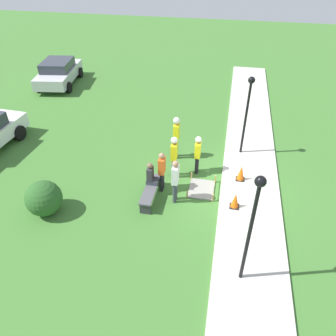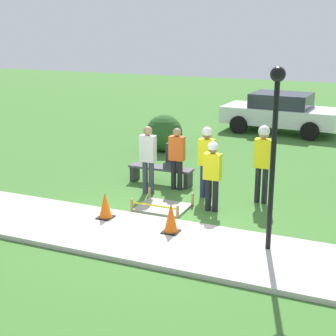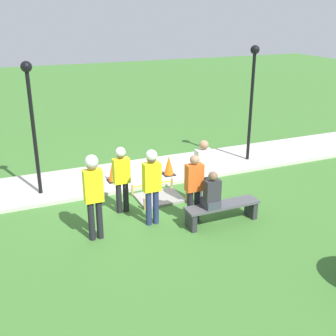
# 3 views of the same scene
# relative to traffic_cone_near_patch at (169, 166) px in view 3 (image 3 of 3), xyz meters

# --- Properties ---
(ground_plane) EXTENTS (60.00, 60.00, 0.00)m
(ground_plane) POSITION_rel_traffic_cone_near_patch_xyz_m (1.22, 0.55, -0.40)
(ground_plane) COLOR #3D702D
(sidewalk) EXTENTS (28.00, 2.24, 0.10)m
(sidewalk) POSITION_rel_traffic_cone_near_patch_xyz_m (1.22, -0.56, -0.35)
(sidewalk) COLOR #BCB7AD
(sidewalk) RESTS_ON ground_plane
(wet_concrete_patch) EXTENTS (1.22, 1.01, 0.33)m
(wet_concrete_patch) POSITION_rel_traffic_cone_near_patch_xyz_m (0.84, 1.28, -0.36)
(wet_concrete_patch) COLOR gray
(wet_concrete_patch) RESTS_ON ground_plane
(traffic_cone_near_patch) EXTENTS (0.34, 0.34, 0.60)m
(traffic_cone_near_patch) POSITION_rel_traffic_cone_near_patch_xyz_m (0.00, 0.00, 0.00)
(traffic_cone_near_patch) COLOR black
(traffic_cone_near_patch) RESTS_ON sidewalk
(traffic_cone_far_patch) EXTENTS (0.34, 0.34, 0.65)m
(traffic_cone_far_patch) POSITION_rel_traffic_cone_near_patch_xyz_m (1.67, -0.17, 0.03)
(traffic_cone_far_patch) COLOR black
(traffic_cone_far_patch) RESTS_ON sidewalk
(park_bench) EXTENTS (1.83, 0.44, 0.49)m
(park_bench) POSITION_rel_traffic_cone_near_patch_xyz_m (-0.03, 3.10, -0.05)
(park_bench) COLOR #2D2D33
(park_bench) RESTS_ON ground_plane
(person_seated_on_bench) EXTENTS (0.36, 0.44, 0.89)m
(person_seated_on_bench) POSITION_rel_traffic_cone_near_patch_xyz_m (0.30, 3.15, 0.44)
(person_seated_on_bench) COLOR #383D47
(person_seated_on_bench) RESTS_ON park_bench
(worker_supervisor) EXTENTS (0.40, 0.27, 1.84)m
(worker_supervisor) POSITION_rel_traffic_cone_near_patch_xyz_m (1.51, 2.50, 0.71)
(worker_supervisor) COLOR navy
(worker_supervisor) RESTS_ON ground_plane
(worker_assistant) EXTENTS (0.40, 0.25, 1.70)m
(worker_assistant) POSITION_rel_traffic_cone_near_patch_xyz_m (1.96, 1.62, 0.61)
(worker_assistant) COLOR black
(worker_assistant) RESTS_ON ground_plane
(worker_trainee) EXTENTS (0.40, 0.28, 1.96)m
(worker_trainee) POSITION_rel_traffic_cone_near_patch_xyz_m (2.89, 2.66, 0.80)
(worker_trainee) COLOR black
(worker_trainee) RESTS_ON ground_plane
(bystander_in_orange_shirt) EXTENTS (0.40, 0.22, 1.68)m
(bystander_in_orange_shirt) POSITION_rel_traffic_cone_near_patch_xyz_m (0.57, 2.80, 0.55)
(bystander_in_orange_shirt) COLOR black
(bystander_in_orange_shirt) RESTS_ON ground_plane
(bystander_in_gray_shirt) EXTENTS (0.40, 0.24, 1.80)m
(bystander_in_gray_shirt) POSITION_rel_traffic_cone_near_patch_xyz_m (0.02, 2.19, 0.63)
(bystander_in_gray_shirt) COLOR #383D47
(bystander_in_gray_shirt) RESTS_ON ground_plane
(lamppost_near) EXTENTS (0.28, 0.28, 3.49)m
(lamppost_near) POSITION_rel_traffic_cone_near_patch_xyz_m (3.72, -0.15, 2.03)
(lamppost_near) COLOR black
(lamppost_near) RESTS_ON sidewalk
(lamppost_far) EXTENTS (0.28, 0.28, 3.65)m
(lamppost_far) POSITION_rel_traffic_cone_near_patch_xyz_m (-2.96, -0.27, 2.12)
(lamppost_far) COLOR black
(lamppost_far) RESTS_ON sidewalk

